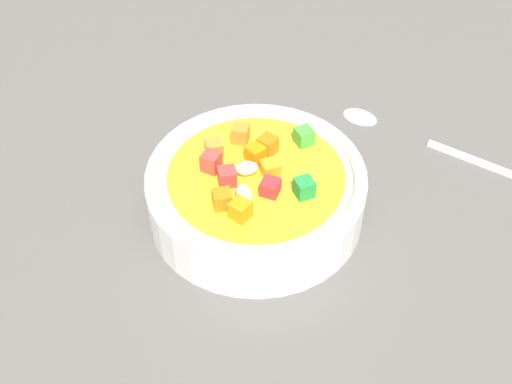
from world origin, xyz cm
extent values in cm
cube|color=#565451|center=(0.00, 0.00, -1.00)|extent=(140.00, 140.00, 2.00)
cylinder|color=white|center=(0.00, 0.00, 1.93)|extent=(16.62, 16.62, 3.86)
torus|color=white|center=(0.00, 0.00, 4.16)|extent=(16.63, 16.63, 1.00)
cylinder|color=gold|center=(0.00, 0.00, 4.06)|extent=(13.33, 13.33, 0.40)
cube|color=orange|center=(-2.28, -3.15, 4.85)|extent=(1.55, 1.55, 1.17)
ellipsoid|color=beige|center=(2.77, -0.91, 4.85)|extent=(2.01, 1.56, 1.18)
cube|color=orange|center=(-3.80, -1.12, 4.95)|extent=(1.52, 1.52, 1.37)
cube|color=orange|center=(4.36, -1.17, 4.94)|extent=(1.79, 1.79, 1.36)
cube|color=orange|center=(-0.09, 1.06, 4.79)|extent=(1.62, 1.62, 1.05)
cube|color=orange|center=(-1.58, -0.44, 4.87)|extent=(1.79, 1.79, 1.22)
cube|color=#C23D34|center=(-0.55, -3.32, 4.99)|extent=(1.71, 1.71, 1.45)
cube|color=orange|center=(-2.39, 0.92, 4.96)|extent=(1.79, 1.79, 1.40)
cube|color=red|center=(2.06, 0.98, 4.84)|extent=(1.66, 1.66, 1.15)
cube|color=green|center=(-3.42, 3.79, 4.92)|extent=(1.70, 1.70, 1.30)
cube|color=orange|center=(3.25, -2.45, 4.90)|extent=(1.50, 1.50, 1.26)
ellipsoid|color=beige|center=(0.08, -0.69, 4.80)|extent=(1.44, 1.95, 1.07)
cube|color=#21893C|center=(2.27, 3.39, 4.95)|extent=(1.65, 1.65, 1.37)
cube|color=#CB3A34|center=(0.96, -2.13, 4.90)|extent=(1.48, 1.48, 1.28)
cylinder|color=silver|center=(-4.46, 20.63, 0.39)|extent=(7.89, 10.97, 0.79)
ellipsoid|color=silver|center=(-11.89, 9.83, 0.42)|extent=(3.67, 3.96, 0.85)
camera|label=1|loc=(34.96, -0.70, 37.20)|focal=45.38mm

